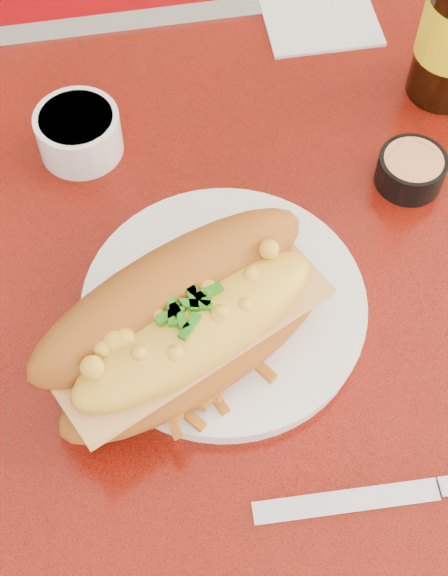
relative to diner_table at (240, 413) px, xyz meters
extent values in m
plane|color=silver|center=(0.00, 0.00, -0.61)|extent=(8.00, 8.00, 0.00)
cube|color=red|center=(0.00, 0.00, 0.14)|extent=(1.20, 0.80, 0.04)
cube|color=silver|center=(0.00, 0.40, 0.14)|extent=(1.22, 0.03, 0.04)
cylinder|color=silver|center=(0.00, 0.00, -0.24)|extent=(0.09, 0.09, 0.72)
cylinder|color=silver|center=(0.00, 0.00, -0.59)|extent=(0.52, 0.52, 0.03)
cube|color=maroon|center=(0.00, 0.78, -0.38)|extent=(1.20, 0.50, 0.45)
cylinder|color=white|center=(-0.01, 0.03, 0.17)|extent=(0.30, 0.30, 0.02)
cylinder|color=white|center=(-0.01, 0.03, 0.18)|extent=(0.31, 0.31, 0.00)
ellipsoid|color=#A65B1A|center=(-0.04, -0.02, 0.20)|extent=(0.25, 0.18, 0.05)
cube|color=#E9B568|center=(-0.04, -0.02, 0.22)|extent=(0.22, 0.15, 0.01)
ellipsoid|color=yellow|center=(-0.04, -0.02, 0.23)|extent=(0.22, 0.15, 0.05)
ellipsoid|color=#A65B1A|center=(-0.06, 0.01, 0.24)|extent=(0.26, 0.18, 0.09)
cube|color=#B8B8BC|center=(0.05, 0.03, 0.18)|extent=(0.01, 0.11, 0.00)
cube|color=#B8B8BC|center=(0.05, 0.09, 0.18)|extent=(0.02, 0.03, 0.00)
cylinder|color=white|center=(-0.11, 0.23, 0.18)|extent=(0.10, 0.10, 0.04)
cylinder|color=black|center=(-0.11, 0.23, 0.20)|extent=(0.08, 0.08, 0.01)
cylinder|color=black|center=(0.18, 0.14, 0.18)|extent=(0.08, 0.08, 0.03)
cylinder|color=#F39758|center=(0.18, 0.14, 0.19)|extent=(0.07, 0.07, 0.01)
cube|color=#B8B8BC|center=(0.05, -0.15, 0.16)|extent=(0.14, 0.02, 0.00)
cube|color=white|center=(0.16, 0.38, 0.16)|extent=(0.12, 0.12, 0.00)
camera|label=1|loc=(-0.07, -0.30, 0.75)|focal=50.00mm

